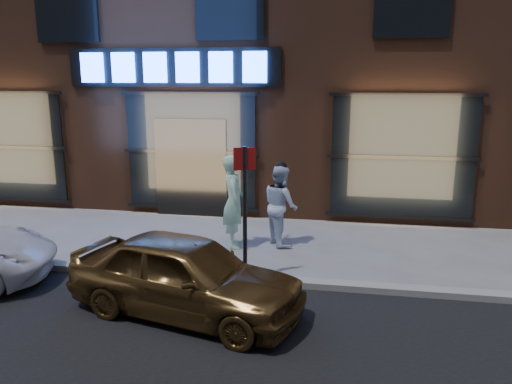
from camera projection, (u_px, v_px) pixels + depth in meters
The scene contains 7 objects.
ground at pixel (126, 274), 8.75m from camera, with size 90.00×90.00×0.00m, color slate.
curb at pixel (126, 271), 8.74m from camera, with size 60.00×0.25×0.12m, color gray.
storefront_building at pixel (227, 18), 15.26m from camera, with size 30.20×8.28×10.30m.
man_bowtie at pixel (234, 202), 9.99m from camera, with size 0.69×0.45×1.88m, color #A9DEB8.
man_cap at pixel (281, 205), 10.18m from camera, with size 0.81×0.63×1.66m, color white.
gold_sedan at pixel (185, 275), 7.17m from camera, with size 1.40×3.49×1.19m, color brown.
sign_post at pixel (245, 201), 8.20m from camera, with size 0.35×0.17×2.29m.
Camera 1 is at (3.67, -7.68, 3.37)m, focal length 35.00 mm.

